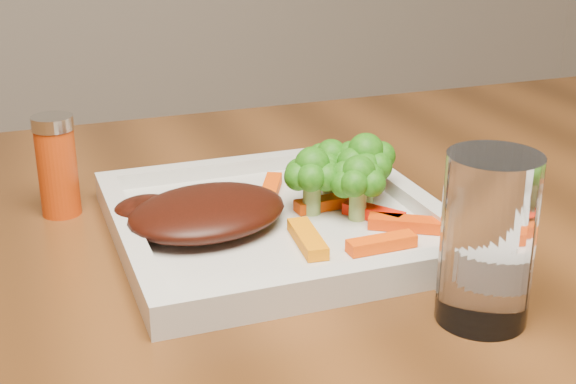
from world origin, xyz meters
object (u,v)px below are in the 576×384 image
object	(u,v)px
plate	(277,227)
drinking_glass	(487,240)
spice_shaker	(57,166)
steak	(207,212)

from	to	relation	value
plate	drinking_glass	xyz separation A→B (m)	(0.09, -0.18, 0.05)
plate	spice_shaker	distance (m)	0.20
plate	drinking_glass	bearing A→B (deg)	-64.69
steak	spice_shaker	size ratio (longest dim) A/B	1.48
spice_shaker	drinking_glass	distance (m)	0.39
drinking_glass	plate	bearing A→B (deg)	115.31
plate	steak	xyz separation A→B (m)	(-0.06, 0.00, 0.02)
steak	plate	bearing A→B (deg)	-4.32
plate	steak	size ratio (longest dim) A/B	1.98
spice_shaker	drinking_glass	xyz separation A→B (m)	(0.26, -0.29, 0.01)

